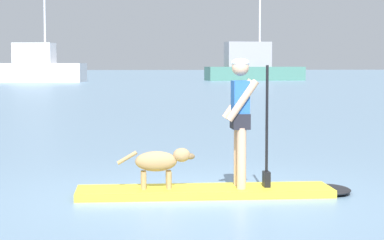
{
  "coord_description": "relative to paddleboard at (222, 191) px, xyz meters",
  "views": [
    {
      "loc": [
        -1.63,
        -9.03,
        1.69
      ],
      "look_at": [
        0.0,
        1.0,
        0.9
      ],
      "focal_mm": 67.21,
      "sensor_mm": 36.0,
      "label": 1
    }
  ],
  "objects": [
    {
      "name": "dog",
      "position": [
        -0.8,
        0.06,
        0.39
      ],
      "size": [
        1.0,
        0.26,
        0.52
      ],
      "color": "#997A51",
      "rests_on": "paddleboard"
    },
    {
      "name": "person_paddler",
      "position": [
        0.25,
        -0.02,
        1.01
      ],
      "size": [
        0.62,
        0.5,
        1.67
      ],
      "color": "tan",
      "rests_on": "paddleboard"
    },
    {
      "name": "moored_boat_center",
      "position": [
        16.24,
        63.54,
        1.43
      ],
      "size": [
        10.2,
        3.24,
        8.47
      ],
      "color": "#3F7266",
      "rests_on": "ground_plane"
    },
    {
      "name": "moored_boat_far_starboard",
      "position": [
        -5.25,
        61.19,
        1.36
      ],
      "size": [
        8.71,
        4.88,
        8.93
      ],
      "color": "silver",
      "rests_on": "ground_plane"
    },
    {
      "name": "paddleboard",
      "position": [
        0.0,
        0.0,
        0.0
      ],
      "size": [
        3.61,
        0.98,
        0.1
      ],
      "color": "yellow",
      "rests_on": "ground_plane"
    },
    {
      "name": "ground_plane",
      "position": [
        -0.23,
        0.02,
        -0.05
      ],
      "size": [
        400.0,
        400.0,
        0.0
      ],
      "primitive_type": "plane",
      "color": "slate"
    }
  ]
}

